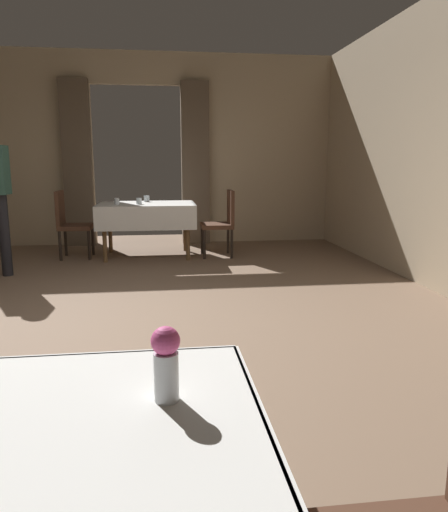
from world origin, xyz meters
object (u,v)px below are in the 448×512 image
Objects in this scene: flower_vase_near at (166,361)px; chair_mid_right at (222,220)px; dining_table_mid at (147,211)px; glass_mid_c at (117,201)px; chair_mid_left at (70,221)px; glass_mid_b at (139,201)px; glass_mid_a at (147,199)px.

chair_mid_right is at bearing 81.41° from flower_vase_near.
glass_mid_c is at bearing -156.17° from dining_table_mid.
chair_mid_left is 10.15× the size of glass_mid_c.
flower_vase_near is (1.26, -5.72, 0.33)m from chair_mid_left.
glass_mid_b is at bearing 93.10° from flower_vase_near.
dining_table_mid is 0.33m from glass_mid_a.
glass_mid_c is (-1.44, -0.05, 0.28)m from chair_mid_right.
chair_mid_left is 1.01m from glass_mid_b.
chair_mid_left is 5.87m from flower_vase_near.
chair_mid_right is at bearing -21.46° from glass_mid_a.
glass_mid_a is at bearing 15.49° from chair_mid_left.
dining_table_mid is 1.07m from chair_mid_right.
glass_mid_c is at bearing -173.37° from glass_mid_b.
chair_mid_left is (-2.11, 0.12, 0.00)m from chair_mid_right.
glass_mid_c is at bearing -129.32° from glass_mid_a.
chair_mid_right is at bearing 2.10° from glass_mid_c.
flower_vase_near is at bearing -87.92° from dining_table_mid.
flower_vase_near is at bearing -98.59° from chair_mid_right.
flower_vase_near is 6.01m from glass_mid_a.
glass_mid_b is (-0.30, 5.58, -0.06)m from flower_vase_near.
flower_vase_near is (0.21, -5.71, 0.20)m from dining_table_mid.
glass_mid_b is 0.91× the size of glass_mid_c.
chair_mid_left is at bearing 179.65° from dining_table_mid.
chair_mid_right is 1.18m from glass_mid_b.
dining_table_mid is 16.08× the size of glass_mid_b.
flower_vase_near is at bearing -83.87° from glass_mid_c.
dining_table_mid is at bearing 55.47° from glass_mid_b.
glass_mid_a reaches higher than glass_mid_b.
dining_table_mid is 7.22× the size of flower_vase_near.
chair_mid_left is (-1.05, 0.01, -0.13)m from dining_table_mid.
glass_mid_c reaches higher than glass_mid_a.
chair_mid_right and chair_mid_left have the same top height.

